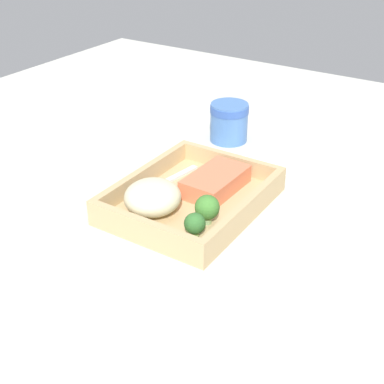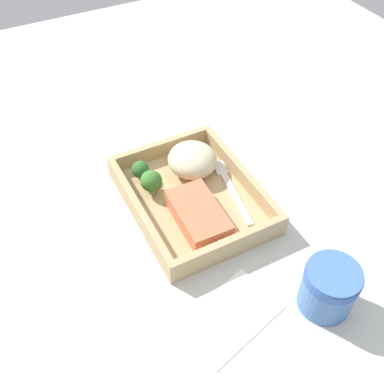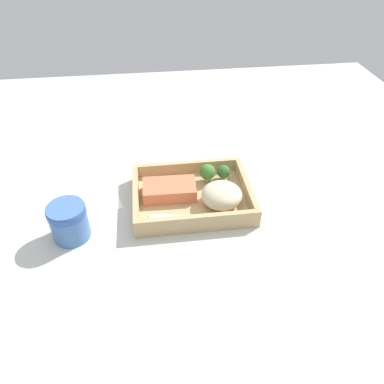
{
  "view_description": "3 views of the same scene",
  "coord_description": "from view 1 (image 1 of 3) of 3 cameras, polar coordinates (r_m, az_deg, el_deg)",
  "views": [
    {
      "loc": [
        62.38,
        40.04,
        45.28
      ],
      "look_at": [
        0.0,
        0.0,
        2.7
      ],
      "focal_mm": 50.0,
      "sensor_mm": 36.0,
      "label": 1
    },
    {
      "loc": [
        -46.6,
        24.07,
        57.89
      ],
      "look_at": [
        0.0,
        0.0,
        2.7
      ],
      "focal_mm": 42.0,
      "sensor_mm": 36.0,
      "label": 2
    },
    {
      "loc": [
        -8.45,
        -65.27,
        55.76
      ],
      "look_at": [
        0.0,
        0.0,
        2.7
      ],
      "focal_mm": 35.0,
      "sensor_mm": 36.0,
      "label": 3
    }
  ],
  "objects": [
    {
      "name": "mashed_potatoes",
      "position": [
        0.82,
        -4.22,
        -0.55
      ],
      "size": [
        9.0,
        8.77,
        5.11
      ],
      "primitive_type": "ellipsoid",
      "color": "beige",
      "rests_on": "takeout_tray"
    },
    {
      "name": "receipt_slip",
      "position": [
        1.02,
        9.14,
        3.08
      ],
      "size": [
        11.99,
        15.69,
        0.24
      ],
      "primitive_type": "cube",
      "rotation": [
        0.0,
        0.0,
        0.26
      ],
      "color": "white",
      "rests_on": "ground_plane"
    },
    {
      "name": "broccoli_floret_2",
      "position": [
        0.76,
        0.3,
        -3.43
      ],
      "size": [
        3.15,
        3.15,
        3.79
      ],
      "color": "#7A9C54",
      "rests_on": "takeout_tray"
    },
    {
      "name": "salmon_fillet",
      "position": [
        0.89,
        2.53,
        1.12
      ],
      "size": [
        12.14,
        7.25,
        3.06
      ],
      "primitive_type": "cube",
      "rotation": [
        0.0,
        0.0,
        -0.03
      ],
      "color": "#DE714C",
      "rests_on": "takeout_tray"
    },
    {
      "name": "paper_cup",
      "position": [
        1.08,
        3.98,
        7.65
      ],
      "size": [
        7.74,
        7.74,
        7.85
      ],
      "color": "#4570B1",
      "rests_on": "ground_plane"
    },
    {
      "name": "tray_rim",
      "position": [
        0.85,
        0.0,
        0.02
      ],
      "size": [
        26.46,
        20.72,
        3.06
      ],
      "color": "tan",
      "rests_on": "takeout_tray"
    },
    {
      "name": "broccoli_floret_1",
      "position": [
        0.79,
        1.63,
        -1.71
      ],
      "size": [
        3.76,
        3.76,
        4.62
      ],
      "color": "#7EA067",
      "rests_on": "takeout_tray"
    },
    {
      "name": "fork",
      "position": [
        0.9,
        -3.43,
        0.78
      ],
      "size": [
        15.86,
        4.17,
        0.44
      ],
      "color": "silver",
      "rests_on": "takeout_tray"
    },
    {
      "name": "ground_plane",
      "position": [
        0.87,
        0.0,
        -2.1
      ],
      "size": [
        160.0,
        160.0,
        2.0
      ],
      "primitive_type": "cube",
      "color": "beige"
    },
    {
      "name": "takeout_tray",
      "position": [
        0.87,
        0.0,
        -1.21
      ],
      "size": [
        26.46,
        20.72,
        1.2
      ],
      "primitive_type": "cube",
      "color": "tan",
      "rests_on": "ground_plane"
    }
  ]
}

